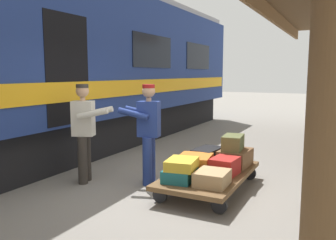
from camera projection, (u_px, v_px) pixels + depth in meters
name	position (u px, v px, depth m)	size (l,w,h in m)	color
ground_plane	(180.00, 192.00, 5.59)	(60.00, 60.00, 0.00)	gray
train_car	(10.00, 64.00, 6.98)	(3.02, 18.14, 4.00)	navy
luggage_cart	(209.00, 175.00, 5.66)	(1.13, 2.14, 0.29)	brown
suitcase_black_hardshell	(207.00, 155.00, 6.27)	(0.38, 0.62, 0.26)	black
suitcase_red_plastic	(225.00, 166.00, 5.52)	(0.37, 0.47, 0.27)	#AD231E
suitcase_brown_leather	(235.00, 158.00, 6.04)	(0.47, 0.64, 0.28)	brown
suitcase_teal_softside	(180.00, 174.00, 5.23)	(0.42, 0.58, 0.18)	#1E666B
suitcase_orange_carryall	(195.00, 163.00, 5.75)	(0.52, 0.56, 0.26)	#CC6B23
suitcase_tan_vintage	(212.00, 178.00, 5.00)	(0.44, 0.50, 0.21)	tan
suitcase_yellow_case	(182.00, 164.00, 5.17)	(0.41, 0.52, 0.15)	gold
suitcase_olive_duffel	(233.00, 143.00, 5.99)	(0.31, 0.51, 0.25)	brown
porter_in_overalls	(148.00, 130.00, 5.92)	(0.72, 0.52, 1.70)	navy
porter_by_door	(85.00, 130.00, 5.99)	(0.73, 0.58, 1.70)	#332D28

